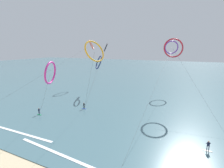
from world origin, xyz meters
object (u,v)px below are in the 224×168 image
kite_coral (91,45)px  kite_amber (94,51)px  surfer_ivory (208,147)px  kite_crimson (173,48)px  kite_charcoal (106,47)px  kite_navy (99,62)px  surfer_emerald (39,112)px  surfer_cobalt (84,106)px  kite_magenta (50,73)px  kite_violet (171,47)px

kite_coral → kite_amber: kite_coral is taller
surfer_ivory → kite_amber: size_ratio=0.10×
kite_amber → kite_crimson: (11.79, 20.62, 0.57)m
surfer_ivory → kite_charcoal: bearing=117.9°
kite_navy → surfer_emerald: bearing=-50.1°
kite_coral → kite_amber: size_ratio=2.95×
surfer_emerald → kite_crimson: 37.22m
surfer_ivory → surfer_cobalt: 28.18m
kite_coral → kite_magenta: 43.14m
kite_navy → surfer_ivory: bearing=12.9°
kite_magenta → kite_violet: size_ratio=0.28×
kite_navy → kite_violet: 26.71m
surfer_cobalt → kite_navy: size_ratio=0.10×
surfer_cobalt → kite_crimson: 27.89m
surfer_cobalt → kite_charcoal: 28.79m
kite_magenta → kite_violet: 45.80m
kite_magenta → kite_crimson: bearing=127.1°
kite_charcoal → kite_amber: bearing=-3.7°
kite_navy → kite_amber: kite_amber is taller
surfer_cobalt → kite_violet: 38.05m
kite_charcoal → kite_coral: 9.04m
surfer_ivory → kite_violet: 41.59m
kite_navy → kite_magenta: (6.03, -27.58, 0.57)m
kite_navy → kite_amber: 25.18m
kite_amber → kite_charcoal: bearing=40.4°
kite_navy → kite_magenta: bearing=-29.5°
surfer_cobalt → kite_crimson: bearing=113.7°
kite_magenta → kite_amber: bearing=115.9°
kite_violet → kite_crimson: (2.11, -16.73, -0.24)m
surfer_ivory → kite_magenta: size_ratio=0.13×
kite_magenta → kite_crimson: 31.72m
surfer_cobalt → kite_charcoal: kite_charcoal is taller
kite_amber → kite_crimson: size_ratio=0.94×
surfer_emerald → kite_coral: (-6.91, 34.81, 15.86)m
surfer_ivory → kite_amber: kite_amber is taller
kite_amber → kite_crimson: bearing=-12.8°
kite_charcoal → kite_amber: (13.38, -30.83, -0.85)m
kite_navy → kite_coral: 16.88m
surfer_emerald → kite_violet: size_ratio=0.04×
surfer_emerald → surfer_ivory: (34.58, 0.64, 0.00)m
surfer_ivory → kite_amber: (-19.69, 0.20, 14.00)m
surfer_emerald → kite_charcoal: size_ratio=0.07×
kite_magenta → kite_amber: 8.67m
kite_crimson → kite_amber: bearing=68.1°
kite_navy → kite_amber: (11.58, -21.97, 4.15)m
kite_magenta → kite_coral: bearing=-177.1°
surfer_ivory → kite_charcoal: kite_charcoal is taller
kite_charcoal → kite_violet: kite_violet is taller
surfer_emerald → surfer_cobalt: size_ratio=1.00×
kite_amber → surfer_ivory: bearing=-73.6°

